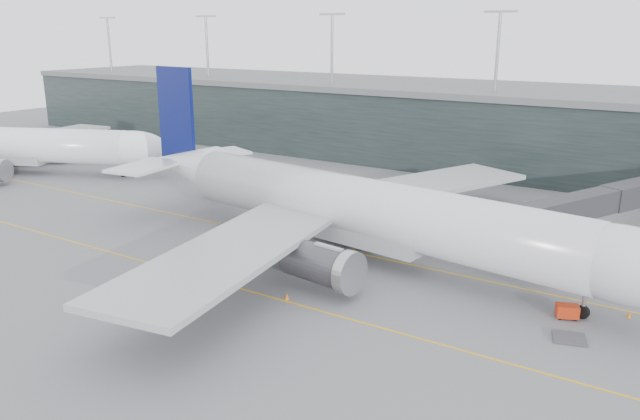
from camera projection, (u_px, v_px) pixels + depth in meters
The scene contains 18 objects.
ground at pixel (333, 236), 81.83m from camera, with size 320.00×320.00×0.00m, color #5D5D62.
taxiline_a at pixel (316, 244), 78.60m from camera, with size 160.00×0.25×0.02m, color gold.
taxiline_b at pixel (233, 287), 65.68m from camera, with size 160.00×0.25×0.02m, color gold.
taxiline_lead_main at pixel (429, 207), 95.38m from camera, with size 0.25×60.00×0.02m, color gold.
taxiline_lead_adj at pixel (91, 153), 137.02m from camera, with size 0.25×60.00×0.02m, color gold.
terminal at pixel (483, 124), 126.55m from camera, with size 240.00×36.00×29.00m.
main_aircraft at pixel (361, 209), 72.74m from camera, with size 74.87×69.85×20.99m.
jet_bridge at pixel (627, 188), 84.11m from camera, with size 23.28×45.62×7.40m.
second_aircraft at pixel (7, 145), 117.21m from camera, with size 63.69×58.73×18.70m.
gse_cart at pixel (567, 311), 58.24m from camera, with size 2.33×1.94×1.36m.
baggage_dolly at pixel (569, 338), 54.35m from camera, with size 2.74×2.20×0.27m, color #3E3F44.
uld_a at pixel (341, 205), 93.36m from camera, with size 2.19×1.99×1.62m.
uld_b at pixel (354, 205), 93.22m from camera, with size 2.27×2.03×1.71m.
uld_c at pixel (367, 208), 91.30m from camera, with size 1.86×1.50×1.68m.
cone_nose at pixel (629, 314), 58.51m from camera, with size 0.42×0.42×0.67m, color orange.
cone_wing_stbd at pixel (287, 296), 62.43m from camera, with size 0.42×0.42×0.67m, color orange.
cone_wing_port at pixel (420, 219), 88.02m from camera, with size 0.44×0.44×0.70m, color #D5630B.
cone_tail at pixel (225, 248), 76.33m from camera, with size 0.47×0.47×0.75m, color orange.
Camera 1 is at (40.66, -66.20, 25.99)m, focal length 35.00 mm.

